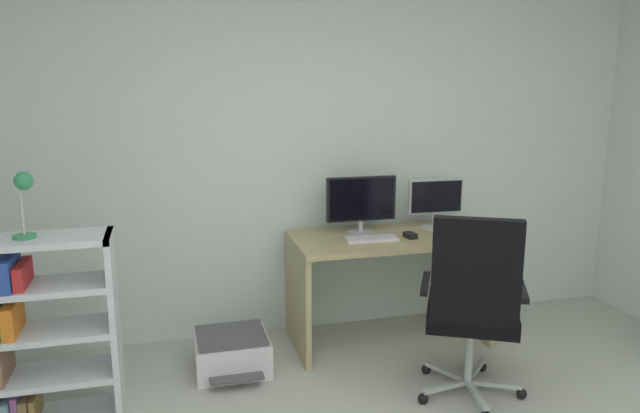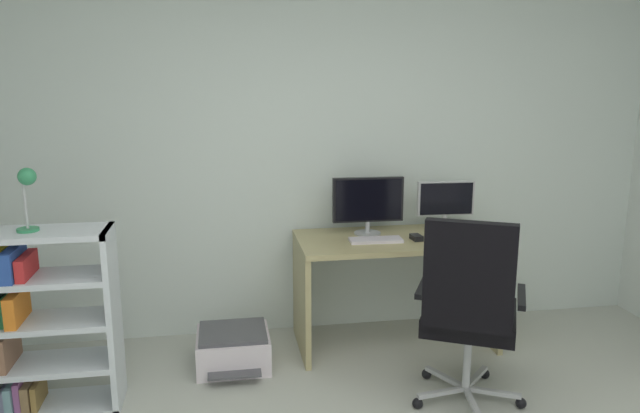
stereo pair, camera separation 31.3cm
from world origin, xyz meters
name	(u,v)px [view 2 (the right image)]	position (x,y,z in m)	size (l,w,h in m)	color
wall_back	(316,135)	(0.00, 2.47, 1.39)	(4.88, 0.10, 2.79)	silver
desk	(395,268)	(0.47, 2.05, 0.54)	(1.31, 0.65, 0.75)	tan
monitor_main	(368,202)	(0.31, 2.16, 0.97)	(0.48, 0.18, 0.39)	#B2B5B7
monitor_secondary	(445,202)	(0.85, 2.16, 0.95)	(0.40, 0.18, 0.35)	#B2B5B7
keyboard	(376,240)	(0.31, 1.97, 0.76)	(0.34, 0.13, 0.02)	silver
computer_mouse	(416,237)	(0.58, 1.96, 0.77)	(0.06, 0.10, 0.03)	black
office_chair	(469,307)	(0.61, 1.16, 0.60)	(0.67, 0.71, 1.10)	#B7BABC
bookshelf	(26,323)	(-1.71, 1.55, 0.50)	(0.77, 0.31, 1.01)	silver
desk_lamp	(27,188)	(-1.64, 1.55, 1.23)	(0.12, 0.11, 0.33)	#34935D
printer	(233,348)	(-0.62, 1.88, 0.12)	(0.45, 0.49, 0.24)	silver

